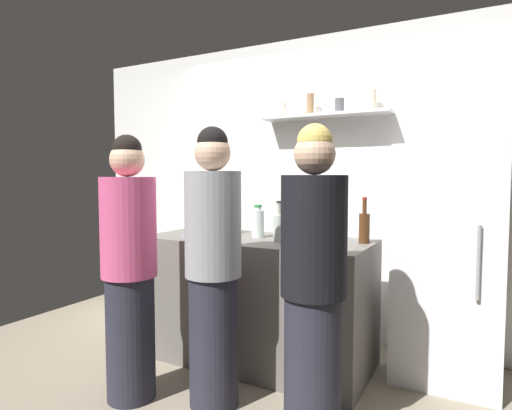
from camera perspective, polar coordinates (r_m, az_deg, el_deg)
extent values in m
plane|color=gray|center=(3.01, -0.95, -23.81)|extent=(5.28, 5.28, 0.00)
cube|color=white|center=(3.81, 8.21, 2.33)|extent=(4.80, 0.10, 2.60)
cube|color=silver|center=(3.65, 9.15, 11.73)|extent=(1.09, 0.22, 0.02)
cylinder|color=beige|center=(3.81, 3.58, 12.57)|extent=(0.07, 0.07, 0.12)
cylinder|color=olive|center=(3.71, 7.26, 13.21)|extent=(0.06, 0.06, 0.18)
cylinder|color=#4C4C51|center=(3.63, 11.12, 12.91)|extent=(0.08, 0.08, 0.12)
cylinder|color=beige|center=(3.56, 15.15, 13.39)|extent=(0.08, 0.08, 0.17)
cube|color=white|center=(3.24, 24.35, -7.05)|extent=(0.67, 0.65, 1.61)
cylinder|color=#99999E|center=(2.88, 27.62, -6.84)|extent=(0.02, 0.02, 0.45)
cube|color=#66605B|center=(3.31, 0.00, -12.48)|extent=(1.70, 0.76, 0.93)
cube|color=gray|center=(3.25, -6.27, -3.93)|extent=(0.34, 0.24, 0.05)
cylinder|color=#B2B2B7|center=(3.49, -8.02, -2.75)|extent=(0.10, 0.10, 0.13)
cylinder|color=silver|center=(3.49, -8.02, -1.77)|extent=(0.01, 0.04, 0.17)
cylinder|color=silver|center=(3.48, -7.99, -1.67)|extent=(0.03, 0.04, 0.18)
cylinder|color=silver|center=(3.49, -7.90, -1.93)|extent=(0.02, 0.03, 0.15)
cylinder|color=silver|center=(3.49, -8.04, -1.91)|extent=(0.01, 0.01, 0.16)
cylinder|color=silver|center=(3.49, -8.16, -1.73)|extent=(0.02, 0.03, 0.18)
cylinder|color=#19471E|center=(3.44, -4.00, -2.16)|extent=(0.08, 0.08, 0.21)
cylinder|color=#19471E|center=(3.42, -4.01, 0.30)|extent=(0.03, 0.03, 0.09)
cylinder|color=black|center=(3.42, -4.02, 1.16)|extent=(0.04, 0.04, 0.02)
cylinder|color=#B2BFB2|center=(3.05, 3.03, -3.12)|extent=(0.08, 0.08, 0.19)
cylinder|color=#B2BFB2|center=(3.04, 3.04, -0.56)|extent=(0.03, 0.03, 0.09)
cylinder|color=#333333|center=(3.04, 3.04, 0.42)|extent=(0.04, 0.04, 0.02)
cylinder|color=black|center=(3.79, -8.61, -1.74)|extent=(0.07, 0.07, 0.20)
cylinder|color=black|center=(3.77, -8.63, 0.43)|extent=(0.03, 0.03, 0.09)
cylinder|color=gold|center=(3.77, -8.64, 1.23)|extent=(0.03, 0.03, 0.02)
cylinder|color=#472814|center=(3.05, 14.27, -3.05)|extent=(0.08, 0.08, 0.21)
cylinder|color=#472814|center=(3.04, 14.32, -0.19)|extent=(0.03, 0.03, 0.10)
cylinder|color=maroon|center=(3.03, 14.34, 0.88)|extent=(0.03, 0.03, 0.02)
cylinder|color=silver|center=(3.23, 0.27, -2.56)|extent=(0.10, 0.10, 0.21)
cylinder|color=silver|center=(3.22, 0.27, -0.50)|extent=(0.05, 0.05, 0.03)
cylinder|color=#268C3F|center=(3.22, 0.27, -0.12)|extent=(0.06, 0.06, 0.02)
cylinder|color=#262633|center=(2.91, -16.41, -16.60)|extent=(0.30, 0.30, 0.78)
cylinder|color=#D14C7F|center=(2.74, -16.69, -2.82)|extent=(0.34, 0.34, 0.62)
sphere|color=#D8AD8C|center=(2.73, -16.85, 5.82)|extent=(0.21, 0.21, 0.21)
sphere|color=black|center=(2.73, -16.88, 7.15)|extent=(0.18, 0.18, 0.18)
cylinder|color=#262633|center=(2.40, 7.59, -20.92)|extent=(0.30, 0.30, 0.78)
cylinder|color=black|center=(2.20, 7.74, -4.10)|extent=(0.34, 0.34, 0.62)
sphere|color=#D8AD8C|center=(2.18, 7.84, 6.77)|extent=(0.21, 0.21, 0.21)
sphere|color=#D8B759|center=(2.19, 7.86, 8.43)|extent=(0.18, 0.18, 0.18)
cylinder|color=#262633|center=(2.74, -5.66, -17.56)|extent=(0.30, 0.30, 0.80)
cylinder|color=gray|center=(2.57, -5.77, -2.53)|extent=(0.34, 0.34, 0.63)
sphere|color=#D8AD8C|center=(2.55, -5.83, 6.95)|extent=(0.22, 0.22, 0.22)
sphere|color=black|center=(2.56, -5.84, 8.39)|extent=(0.18, 0.18, 0.18)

